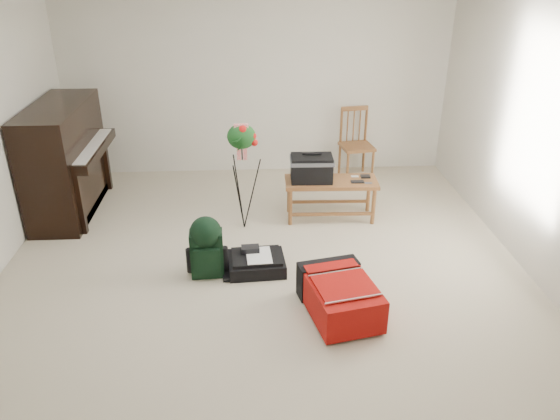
{
  "coord_description": "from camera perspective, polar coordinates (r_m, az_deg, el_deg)",
  "views": [
    {
      "loc": [
        -0.1,
        -4.32,
        2.81
      ],
      "look_at": [
        0.17,
        0.35,
        0.53
      ],
      "focal_mm": 35.0,
      "sensor_mm": 36.0,
      "label": 1
    }
  ],
  "objects": [
    {
      "name": "wall_right",
      "position": [
        5.27,
        26.59,
        6.01
      ],
      "size": [
        0.04,
        5.5,
        2.5
      ],
      "primitive_type": "cube",
      "color": "beige",
      "rests_on": "floor"
    },
    {
      "name": "black_duffel",
      "position": [
        5.23,
        -2.47,
        -5.49
      ],
      "size": [
        0.56,
        0.46,
        0.22
      ],
      "rotation": [
        0.0,
        0.0,
        0.07
      ],
      "color": "black",
      "rests_on": "floor"
    },
    {
      "name": "green_backpack",
      "position": [
        5.07,
        -7.71,
        -3.55
      ],
      "size": [
        0.31,
        0.29,
        0.6
      ],
      "rotation": [
        0.0,
        0.0,
        0.05
      ],
      "color": "black",
      "rests_on": "floor"
    },
    {
      "name": "flower_stand",
      "position": [
        5.79,
        -3.91,
        3.42
      ],
      "size": [
        0.39,
        0.39,
        1.21
      ],
      "rotation": [
        0.0,
        0.0,
        0.02
      ],
      "color": "black",
      "rests_on": "floor"
    },
    {
      "name": "dining_chair",
      "position": [
        7.29,
        7.99,
        6.82
      ],
      "size": [
        0.45,
        0.45,
        0.92
      ],
      "rotation": [
        0.0,
        0.0,
        0.15
      ],
      "color": "brown",
      "rests_on": "floor"
    },
    {
      "name": "wall_back",
      "position": [
        7.24,
        -2.48,
        13.51
      ],
      "size": [
        5.0,
        0.04,
        2.5
      ],
      "primitive_type": "cube",
      "color": "beige",
      "rests_on": "floor"
    },
    {
      "name": "bench",
      "position": [
        6.02,
        3.97,
        3.93
      ],
      "size": [
        1.03,
        0.44,
        0.79
      ],
      "rotation": [
        0.0,
        0.0,
        -0.03
      ],
      "color": "brown",
      "rests_on": "floor"
    },
    {
      "name": "floor",
      "position": [
        5.15,
        -1.66,
        -7.07
      ],
      "size": [
        5.0,
        5.5,
        0.01
      ],
      "primitive_type": "cube",
      "color": "beige",
      "rests_on": "ground"
    },
    {
      "name": "red_suitcase",
      "position": [
        4.67,
        6.19,
        -8.57
      ],
      "size": [
        0.66,
        0.86,
        0.33
      ],
      "rotation": [
        0.0,
        0.0,
        0.22
      ],
      "color": "#B51507",
      "rests_on": "floor"
    },
    {
      "name": "piano",
      "position": [
        6.65,
        -21.43,
        4.74
      ],
      "size": [
        0.71,
        1.5,
        1.25
      ],
      "color": "black",
      "rests_on": "floor"
    }
  ]
}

